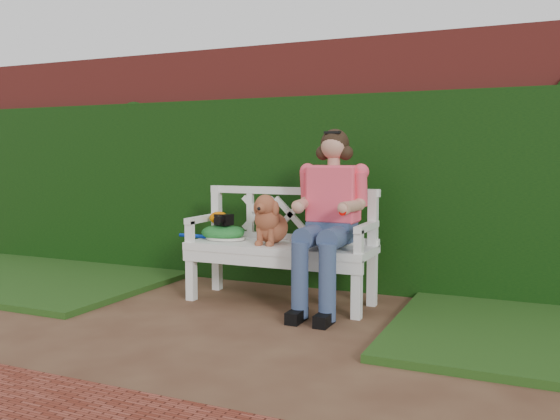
% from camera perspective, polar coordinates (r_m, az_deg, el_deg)
% --- Properties ---
extents(ground, '(60.00, 60.00, 0.00)m').
position_cam_1_polar(ground, '(4.03, -7.36, -11.82)').
color(ground, '#472A1D').
extents(brick_wall, '(10.00, 0.30, 2.20)m').
position_cam_1_polar(brick_wall, '(5.56, 2.75, 4.43)').
color(brick_wall, maroon).
rests_on(brick_wall, ground).
extents(ivy_hedge, '(10.00, 0.18, 1.70)m').
position_cam_1_polar(ivy_hedge, '(5.37, 1.89, 1.73)').
color(ivy_hedge, '#14340A').
rests_on(ivy_hedge, ground).
extents(grass_left, '(2.60, 2.00, 0.05)m').
position_cam_1_polar(grass_left, '(6.19, -22.27, -5.89)').
color(grass_left, '#1B4113').
rests_on(grass_left, ground).
extents(garden_bench, '(1.60, 0.67, 0.48)m').
position_cam_1_polar(garden_bench, '(4.77, 0.00, -6.11)').
color(garden_bench, white).
rests_on(garden_bench, ground).
extents(seated_woman, '(0.84, 0.93, 1.35)m').
position_cam_1_polar(seated_woman, '(4.53, 4.96, -1.18)').
color(seated_woman, '#FF5F65').
rests_on(seated_woman, ground).
extents(dog, '(0.34, 0.42, 0.40)m').
position_cam_1_polar(dog, '(4.70, -0.92, -0.83)').
color(dog, olive).
rests_on(dog, garden_bench).
extents(tennis_racket, '(0.70, 0.41, 0.03)m').
position_cam_1_polar(tennis_racket, '(4.98, -5.56, -2.67)').
color(tennis_racket, silver).
rests_on(tennis_racket, garden_bench).
extents(green_bag, '(0.40, 0.32, 0.13)m').
position_cam_1_polar(green_bag, '(4.96, -5.54, -2.13)').
color(green_bag, '#1C662A').
rests_on(green_bag, garden_bench).
extents(camera_item, '(0.15, 0.13, 0.09)m').
position_cam_1_polar(camera_item, '(4.92, -5.43, -0.92)').
color(camera_item, black).
rests_on(camera_item, green_bag).
extents(baseball_glove, '(0.17, 0.13, 0.11)m').
position_cam_1_polar(baseball_glove, '(4.97, -5.90, -0.76)').
color(baseball_glove, '#D16700').
rests_on(baseball_glove, green_bag).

